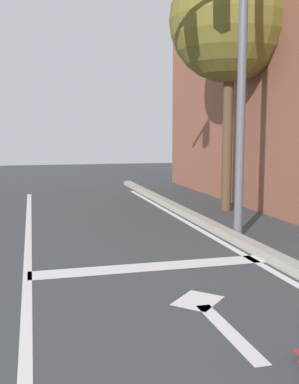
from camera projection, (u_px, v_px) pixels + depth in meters
The scene contains 5 objects.
lane_line_center at pixel (27, 313), 4.89m from camera, with size 0.12×20.00×0.01m, color silver.
stop_bar at pixel (152, 267), 6.62m from camera, with size 3.49×0.40×0.01m, color silver.
lane_arrow_stem at pixel (228, 331), 4.46m from camera, with size 0.16×1.40×0.01m, color silver.
lane_arrow_head at pixel (198, 300), 5.27m from camera, with size 0.56×0.44×0.01m, color silver.
roadside_tree at pixel (230, 22), 10.92m from camera, with size 2.93×2.93×6.07m.
Camera 1 is at (-0.10, 1.13, 1.92)m, focal length 42.66 mm.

